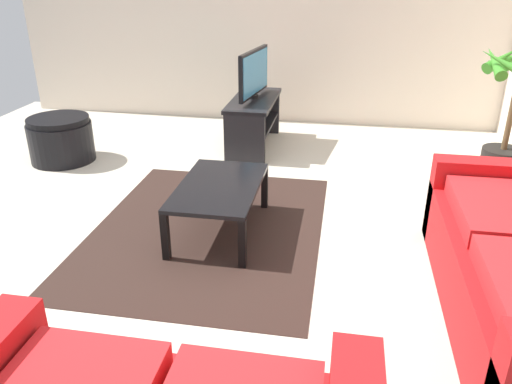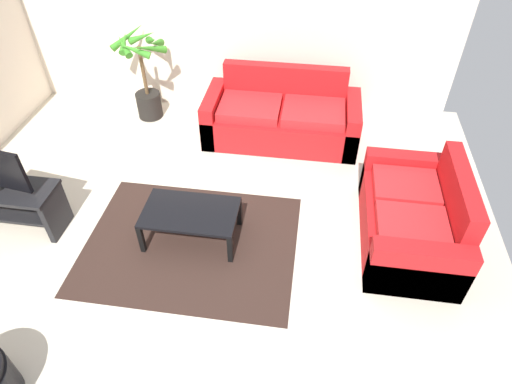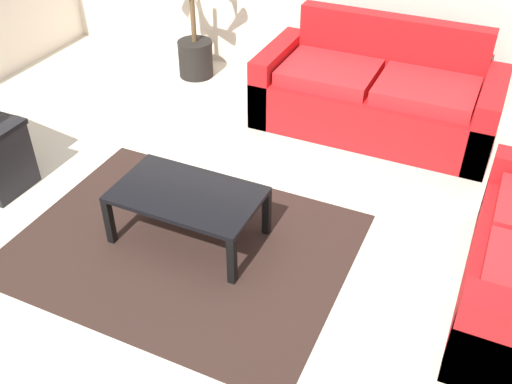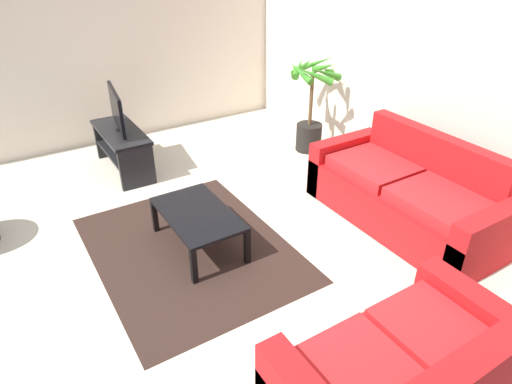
# 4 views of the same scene
# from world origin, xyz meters

# --- Properties ---
(ground_plane) EXTENTS (6.60, 6.60, 0.00)m
(ground_plane) POSITION_xyz_m (0.00, 0.00, 0.00)
(ground_plane) COLOR beige
(wall_back) EXTENTS (6.00, 0.06, 2.70)m
(wall_back) POSITION_xyz_m (0.00, 3.00, 1.35)
(wall_back) COLOR beige
(wall_back) RESTS_ON ground
(wall_left) EXTENTS (0.06, 6.00, 2.70)m
(wall_left) POSITION_xyz_m (-3.00, 0.00, 1.35)
(wall_left) COLOR beige
(wall_left) RESTS_ON ground
(couch_main) EXTENTS (2.02, 0.90, 0.90)m
(couch_main) POSITION_xyz_m (0.76, 2.28, 0.30)
(couch_main) COLOR red
(couch_main) RESTS_ON ground
(couch_loveseat) EXTENTS (0.90, 1.52, 0.90)m
(couch_loveseat) POSITION_xyz_m (2.28, 0.59, 0.30)
(couch_loveseat) COLOR red
(couch_loveseat) RESTS_ON ground
(tv_stand) EXTENTS (1.10, 0.45, 0.53)m
(tv_stand) POSITION_xyz_m (-1.93, 0.20, 0.35)
(tv_stand) COLOR black
(tv_stand) RESTS_ON ground
(tv) EXTENTS (0.83, 0.16, 0.51)m
(tv) POSITION_xyz_m (-1.93, 0.20, 0.80)
(tv) COLOR black
(tv) RESTS_ON tv_stand
(coffee_table) EXTENTS (0.96, 0.58, 0.38)m
(coffee_table) POSITION_xyz_m (0.03, 0.30, 0.33)
(coffee_table) COLOR black
(coffee_table) RESTS_ON ground
(area_rug) EXTENTS (2.20, 1.70, 0.01)m
(area_rug) POSITION_xyz_m (0.03, 0.20, 0.00)
(area_rug) COLOR black
(area_rug) RESTS_ON ground
(potted_palm) EXTENTS (0.81, 0.79, 1.26)m
(potted_palm) POSITION_xyz_m (-1.18, 2.55, 0.59)
(potted_palm) COLOR black
(potted_palm) RESTS_ON ground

